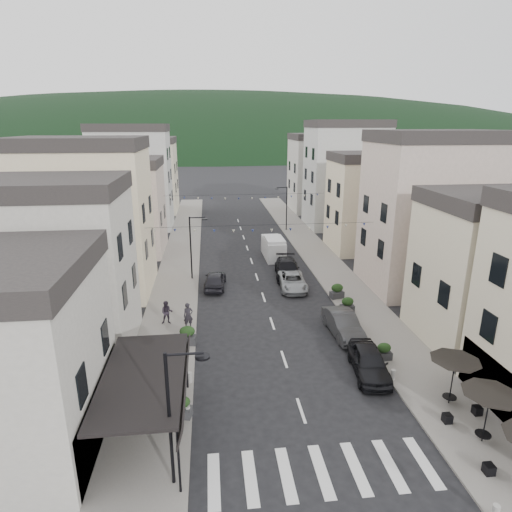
{
  "coord_description": "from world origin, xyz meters",
  "views": [
    {
      "loc": [
        -4.34,
        -12.07,
        13.95
      ],
      "look_at": [
        -0.58,
        21.49,
        3.5
      ],
      "focal_mm": 30.0,
      "sensor_mm": 36.0,
      "label": 1
    }
  ],
  "objects_px": {
    "pedestrian_a": "(188,316)",
    "pedestrian_b": "(167,312)",
    "parked_car_e": "(215,280)",
    "delivery_van": "(274,247)",
    "parked_car_b": "(343,324)",
    "parked_car_d": "(287,269)",
    "parked_car_a": "(369,362)",
    "parked_car_c": "(293,281)"
  },
  "relations": [
    {
      "from": "parked_car_e",
      "to": "delivery_van",
      "type": "xyz_separation_m",
      "value": [
        6.5,
        8.3,
        0.4
      ]
    },
    {
      "from": "parked_car_d",
      "to": "pedestrian_b",
      "type": "xyz_separation_m",
      "value": [
        -10.47,
        -9.21,
        0.19
      ]
    },
    {
      "from": "parked_car_e",
      "to": "pedestrian_a",
      "type": "distance_m",
      "value": 8.16
    },
    {
      "from": "pedestrian_b",
      "to": "parked_car_b",
      "type": "bearing_deg",
      "value": -13.0
    },
    {
      "from": "parked_car_a",
      "to": "parked_car_c",
      "type": "height_order",
      "value": "parked_car_a"
    },
    {
      "from": "pedestrian_b",
      "to": "delivery_van",
      "type": "bearing_deg",
      "value": 56.65
    },
    {
      "from": "parked_car_a",
      "to": "pedestrian_b",
      "type": "height_order",
      "value": "pedestrian_b"
    },
    {
      "from": "parked_car_b",
      "to": "pedestrian_b",
      "type": "xyz_separation_m",
      "value": [
        -12.18,
        2.82,
        0.2
      ]
    },
    {
      "from": "parked_car_d",
      "to": "delivery_van",
      "type": "relative_size",
      "value": 1.1
    },
    {
      "from": "delivery_van",
      "to": "parked_car_e",
      "type": "bearing_deg",
      "value": -129.55
    },
    {
      "from": "parked_car_c",
      "to": "parked_car_e",
      "type": "distance_m",
      "value": 6.86
    },
    {
      "from": "parked_car_b",
      "to": "parked_car_d",
      "type": "distance_m",
      "value": 12.15
    },
    {
      "from": "pedestrian_a",
      "to": "pedestrian_b",
      "type": "xyz_separation_m",
      "value": [
        -1.56,
        0.89,
        -0.07
      ]
    },
    {
      "from": "delivery_van",
      "to": "pedestrian_b",
      "type": "xyz_separation_m",
      "value": [
        -10.08,
        -15.3,
        -0.17
      ]
    },
    {
      "from": "parked_car_c",
      "to": "pedestrian_b",
      "type": "xyz_separation_m",
      "value": [
        -10.38,
        -6.08,
        0.3
      ]
    },
    {
      "from": "parked_car_d",
      "to": "delivery_van",
      "type": "xyz_separation_m",
      "value": [
        -0.39,
        6.09,
        0.37
      ]
    },
    {
      "from": "parked_car_a",
      "to": "pedestrian_b",
      "type": "relative_size",
      "value": 2.69
    },
    {
      "from": "parked_car_b",
      "to": "pedestrian_b",
      "type": "relative_size",
      "value": 2.76
    },
    {
      "from": "delivery_van",
      "to": "parked_car_b",
      "type": "bearing_deg",
      "value": -84.89
    },
    {
      "from": "pedestrian_a",
      "to": "parked_car_d",
      "type": "bearing_deg",
      "value": 33.11
    },
    {
      "from": "parked_car_d",
      "to": "pedestrian_a",
      "type": "relative_size",
      "value": 2.9
    },
    {
      "from": "parked_car_c",
      "to": "delivery_van",
      "type": "height_order",
      "value": "delivery_van"
    },
    {
      "from": "parked_car_e",
      "to": "pedestrian_a",
      "type": "xyz_separation_m",
      "value": [
        -2.03,
        -7.9,
        0.3
      ]
    },
    {
      "from": "parked_car_a",
      "to": "delivery_van",
      "type": "relative_size",
      "value": 0.94
    },
    {
      "from": "parked_car_d",
      "to": "parked_car_e",
      "type": "relative_size",
      "value": 1.22
    },
    {
      "from": "parked_car_d",
      "to": "parked_car_e",
      "type": "bearing_deg",
      "value": -156.38
    },
    {
      "from": "parked_car_a",
      "to": "pedestrian_a",
      "type": "height_order",
      "value": "pedestrian_a"
    },
    {
      "from": "parked_car_b",
      "to": "delivery_van",
      "type": "height_order",
      "value": "delivery_van"
    },
    {
      "from": "parked_car_b",
      "to": "delivery_van",
      "type": "xyz_separation_m",
      "value": [
        -2.1,
        18.12,
        0.37
      ]
    },
    {
      "from": "parked_car_e",
      "to": "delivery_van",
      "type": "bearing_deg",
      "value": -122.17
    },
    {
      "from": "parked_car_e",
      "to": "pedestrian_b",
      "type": "bearing_deg",
      "value": 68.78
    },
    {
      "from": "parked_car_d",
      "to": "pedestrian_b",
      "type": "relative_size",
      "value": 3.15
    },
    {
      "from": "parked_car_e",
      "to": "delivery_van",
      "type": "height_order",
      "value": "delivery_van"
    },
    {
      "from": "parked_car_e",
      "to": "pedestrian_a",
      "type": "bearing_deg",
      "value": 81.49
    },
    {
      "from": "delivery_van",
      "to": "pedestrian_b",
      "type": "bearing_deg",
      "value": -124.87
    },
    {
      "from": "parked_car_d",
      "to": "pedestrian_a",
      "type": "height_order",
      "value": "pedestrian_a"
    },
    {
      "from": "parked_car_d",
      "to": "parked_car_e",
      "type": "xyz_separation_m",
      "value": [
        -6.89,
        -2.21,
        -0.03
      ]
    },
    {
      "from": "delivery_van",
      "to": "pedestrian_a",
      "type": "distance_m",
      "value": 18.3
    },
    {
      "from": "parked_car_c",
      "to": "parked_car_e",
      "type": "height_order",
      "value": "parked_car_e"
    },
    {
      "from": "parked_car_b",
      "to": "parked_car_e",
      "type": "distance_m",
      "value": 13.05
    },
    {
      "from": "delivery_van",
      "to": "pedestrian_a",
      "type": "height_order",
      "value": "delivery_van"
    },
    {
      "from": "pedestrian_b",
      "to": "parked_car_c",
      "type": "bearing_deg",
      "value": 30.39
    }
  ]
}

